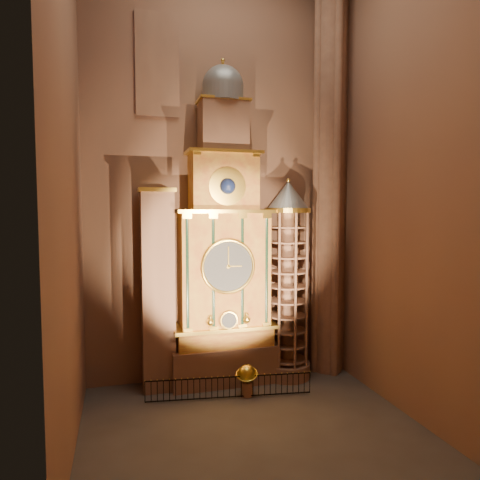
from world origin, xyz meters
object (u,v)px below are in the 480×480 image
object	(u,v)px
portrait_tower	(158,289)
iron_railing	(230,387)
celestial_globe	(247,377)
astronomical_clock	(224,257)
stair_turret	(288,281)

from	to	relation	value
portrait_tower	iron_railing	distance (m)	5.97
celestial_globe	portrait_tower	bearing A→B (deg)	153.17
astronomical_clock	iron_railing	bearing A→B (deg)	-96.19
astronomical_clock	celestial_globe	size ratio (longest dim) A/B	10.77
portrait_tower	celestial_globe	distance (m)	6.21
celestial_globe	iron_railing	bearing A→B (deg)	-174.69
portrait_tower	iron_railing	bearing A→B (deg)	-34.00
astronomical_clock	iron_railing	size ratio (longest dim) A/B	2.10
astronomical_clock	stair_turret	world-z (taller)	astronomical_clock
stair_turret	celestial_globe	world-z (taller)	stair_turret
portrait_tower	stair_turret	xyz separation A→B (m)	(6.90, -0.28, 0.12)
astronomical_clock	portrait_tower	bearing A→B (deg)	179.71
astronomical_clock	portrait_tower	distance (m)	3.73
iron_railing	stair_turret	bearing A→B (deg)	26.48
portrait_tower	iron_railing	xyz separation A→B (m)	(3.17, -2.14, -4.58)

